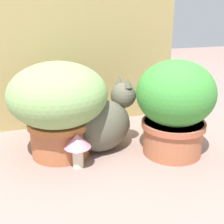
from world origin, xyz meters
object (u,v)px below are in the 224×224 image
Objects in this scene: mushroom_ornament_red at (72,137)px; cat at (106,122)px; mushroom_ornament_pink at (78,144)px; leafy_planter at (175,105)px; grass_planter at (58,103)px.

cat is at bearing 22.00° from mushroom_ornament_red.
cat is 2.72× the size of mushroom_ornament_red.
leafy_planter is at bearing -0.57° from mushroom_ornament_pink.
leafy_planter is 2.88× the size of mushroom_ornament_pink.
cat reaches higher than mushroom_ornament_red.
leafy_planter reaches higher than mushroom_ornament_pink.
cat is 0.19m from mushroom_ornament_pink.
grass_planter is at bearing 175.39° from cat.
mushroom_ornament_red is (-0.41, 0.06, -0.11)m from leafy_planter.
grass_planter is 1.01× the size of leafy_planter.
grass_planter is at bearing 114.03° from mushroom_ornament_red.
mushroom_ornament_pink is at bearing 179.43° from leafy_planter.
mushroom_ornament_red is 1.05× the size of mushroom_ornament_pink.
cat is 0.17m from mushroom_ornament_red.
cat reaches higher than mushroom_ornament_pink.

